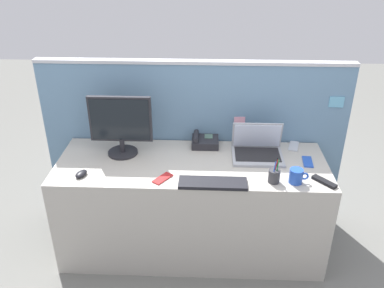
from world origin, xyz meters
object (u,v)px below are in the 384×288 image
object	(u,v)px
laptop	(257,148)
tv_remote	(324,182)
desk_phone	(204,141)
computer_mouse_right_hand	(81,174)
coffee_mug	(296,176)
cell_phone_blue_case	(308,162)
keyboard_main	(213,183)
pen_cup	(274,176)
cell_phone_red_case	(163,178)
desktop_monitor	(121,124)
cell_phone_silver_slab	(294,146)

from	to	relation	value
laptop	tv_remote	size ratio (longest dim) A/B	2.10
desk_phone	computer_mouse_right_hand	distance (m)	0.93
laptop	coffee_mug	distance (m)	0.41
computer_mouse_right_hand	cell_phone_blue_case	xyz separation A→B (m)	(1.53, 0.24, -0.01)
laptop	keyboard_main	world-z (taller)	laptop
cell_phone_blue_case	computer_mouse_right_hand	bearing A→B (deg)	-165.82
laptop	keyboard_main	bearing A→B (deg)	-128.38
pen_cup	coffee_mug	xyz separation A→B (m)	(0.14, 0.00, 0.00)
cell_phone_blue_case	pen_cup	bearing A→B (deg)	-130.89
desk_phone	tv_remote	size ratio (longest dim) A/B	1.17
cell_phone_blue_case	cell_phone_red_case	bearing A→B (deg)	-160.23
tv_remote	coffee_mug	world-z (taller)	coffee_mug
desktop_monitor	cell_phone_red_case	bearing A→B (deg)	-46.23
cell_phone_red_case	laptop	bearing A→B (deg)	63.67
coffee_mug	laptop	bearing A→B (deg)	121.08
laptop	cell_phone_silver_slab	world-z (taller)	laptop
desk_phone	cell_phone_red_case	xyz separation A→B (m)	(-0.26, -0.49, -0.03)
keyboard_main	computer_mouse_right_hand	xyz separation A→B (m)	(-0.87, 0.07, 0.01)
cell_phone_red_case	keyboard_main	bearing A→B (deg)	26.16
pen_cup	tv_remote	distance (m)	0.33
computer_mouse_right_hand	coffee_mug	bearing A→B (deg)	18.84
desktop_monitor	desk_phone	size ratio (longest dim) A/B	2.22
cell_phone_blue_case	desktop_monitor	bearing A→B (deg)	-178.32
laptop	cell_phone_blue_case	size ratio (longest dim) A/B	2.40
computer_mouse_right_hand	desk_phone	bearing A→B (deg)	50.09
cell_phone_blue_case	cell_phone_silver_slab	bearing A→B (deg)	109.03
desktop_monitor	pen_cup	world-z (taller)	desktop_monitor
laptop	desk_phone	world-z (taller)	laptop
desk_phone	cell_phone_blue_case	size ratio (longest dim) A/B	1.33
computer_mouse_right_hand	pen_cup	bearing A→B (deg)	18.73
desk_phone	cell_phone_blue_case	bearing A→B (deg)	-17.76
tv_remote	coffee_mug	size ratio (longest dim) A/B	1.37
computer_mouse_right_hand	pen_cup	xyz separation A→B (m)	(1.26, -0.02, 0.03)
cell_phone_silver_slab	cell_phone_red_case	world-z (taller)	same
laptop	cell_phone_silver_slab	distance (m)	0.32
desktop_monitor	cell_phone_blue_case	bearing A→B (deg)	-3.58
desktop_monitor	laptop	bearing A→B (deg)	0.69
pen_cup	cell_phone_silver_slab	size ratio (longest dim) A/B	1.14
desktop_monitor	keyboard_main	distance (m)	0.79
pen_cup	cell_phone_blue_case	size ratio (longest dim) A/B	1.19
laptop	desk_phone	bearing A→B (deg)	160.01
tv_remote	cell_phone_red_case	bearing A→B (deg)	138.93
cell_phone_silver_slab	laptop	bearing A→B (deg)	-139.39
desk_phone	cell_phone_red_case	world-z (taller)	desk_phone
cell_phone_silver_slab	coffee_mug	bearing A→B (deg)	-83.22
desktop_monitor	coffee_mug	bearing A→B (deg)	-16.17
pen_cup	cell_phone_red_case	bearing A→B (deg)	179.61
keyboard_main	cell_phone_red_case	xyz separation A→B (m)	(-0.33, 0.05, -0.01)
computer_mouse_right_hand	cell_phone_silver_slab	bearing A→B (deg)	37.35
laptop	cell_phone_blue_case	bearing A→B (deg)	-15.24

